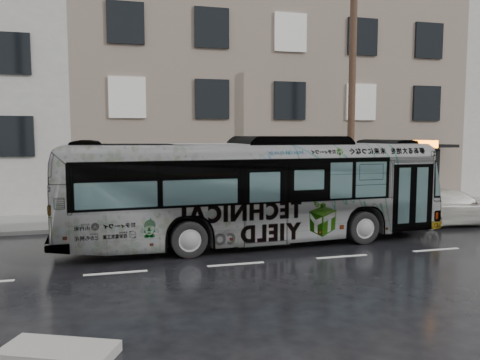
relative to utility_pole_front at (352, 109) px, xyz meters
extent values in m
plane|color=black|center=(-6.50, -3.30, -4.65)|extent=(120.00, 120.00, 0.00)
cube|color=gray|center=(-6.50, 1.60, -4.58)|extent=(90.00, 3.60, 0.15)
cube|color=#76655A|center=(-1.50, 9.40, 0.85)|extent=(20.00, 12.00, 11.00)
cylinder|color=#4D3526|center=(0.00, 0.00, 0.00)|extent=(0.30, 0.30, 9.00)
cylinder|color=slate|center=(1.10, 0.00, -3.30)|extent=(0.06, 0.06, 2.40)
imported|color=#B2B2B2|center=(-5.28, -3.35, -2.89)|extent=(12.74, 3.57, 3.51)
imported|color=#B8B7AF|center=(3.17, -2.32, -3.94)|extent=(5.03, 2.28, 1.43)
cube|color=gray|center=(-10.57, -10.33, -4.56)|extent=(1.97, 1.46, 0.18)
camera|label=1|loc=(-9.60, -17.99, -1.11)|focal=35.00mm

